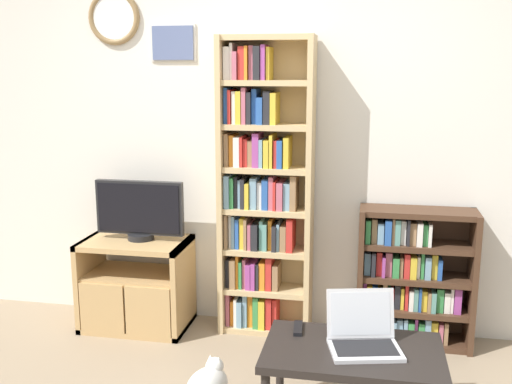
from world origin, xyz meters
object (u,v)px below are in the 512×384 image
object	(u,v)px
bookshelf_tall	(262,192)
bookshelf_short	(410,279)
tv_stand	(136,284)
television	(140,210)
laptop	(363,334)
remote_near_laptop	(298,328)
coffee_table	(353,358)

from	to	relation	value
bookshelf_tall	bookshelf_short	distance (m)	1.13
tv_stand	television	distance (m)	0.52
tv_stand	laptop	world-z (taller)	laptop
remote_near_laptop	coffee_table	bearing A→B (deg)	-34.37
coffee_table	remote_near_laptop	xyz separation A→B (m)	(-0.29, 0.16, 0.06)
coffee_table	remote_near_laptop	bearing A→B (deg)	150.98
laptop	bookshelf_short	bearing A→B (deg)	61.35
laptop	remote_near_laptop	xyz separation A→B (m)	(-0.34, 0.13, -0.06)
bookshelf_tall	remote_near_laptop	bearing A→B (deg)	-68.40
tv_stand	bookshelf_tall	size ratio (longest dim) A/B	0.36
coffee_table	tv_stand	bearing A→B (deg)	147.94
bookshelf_short	laptop	world-z (taller)	bookshelf_short
television	bookshelf_short	distance (m)	1.88
television	laptop	size ratio (longest dim) A/B	1.55
tv_stand	coffee_table	bearing A→B (deg)	-32.06
bookshelf_tall	laptop	size ratio (longest dim) A/B	5.03
tv_stand	remote_near_laptop	distance (m)	1.48
bookshelf_short	coffee_table	world-z (taller)	bookshelf_short
television	tv_stand	bearing A→B (deg)	-127.07
tv_stand	laptop	bearing A→B (deg)	-30.42
bookshelf_tall	coffee_table	distance (m)	1.41
bookshelf_short	laptop	bearing A→B (deg)	-105.22
television	bookshelf_short	bearing A→B (deg)	2.57
tv_stand	laptop	size ratio (longest dim) A/B	1.83
bookshelf_short	laptop	distance (m)	1.09
tv_stand	coffee_table	size ratio (longest dim) A/B	0.83
television	coffee_table	bearing A→B (deg)	-33.82
bookshelf_short	remote_near_laptop	distance (m)	1.12
television	bookshelf_short	xyz separation A→B (m)	(1.83, 0.08, -0.40)
bookshelf_short	television	bearing A→B (deg)	-177.43
bookshelf_short	coffee_table	xyz separation A→B (m)	(-0.33, -1.09, -0.05)
bookshelf_tall	laptop	world-z (taller)	bookshelf_tall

